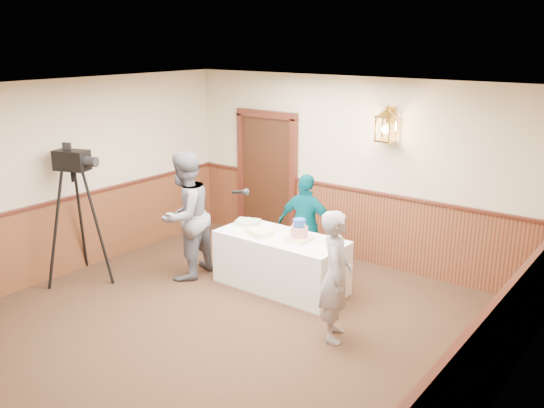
{
  "coord_description": "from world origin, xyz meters",
  "views": [
    {
      "loc": [
        4.17,
        -4.04,
        3.34
      ],
      "look_at": [
        -0.17,
        1.7,
        1.25
      ],
      "focal_mm": 38.0,
      "sensor_mm": 36.0,
      "label": 1
    }
  ],
  "objects": [
    {
      "name": "interviewer",
      "position": [
        -1.48,
        1.4,
        0.92
      ],
      "size": [
        1.57,
        0.97,
        1.83
      ],
      "rotation": [
        0.0,
        0.0,
        -1.45
      ],
      "color": "slate",
      "rests_on": "ground"
    },
    {
      "name": "tiered_cake",
      "position": [
        0.12,
        1.9,
        0.87
      ],
      "size": [
        0.29,
        0.29,
        0.3
      ],
      "rotation": [
        0.0,
        0.0,
        0.01
      ],
      "color": "#F5EFB8",
      "rests_on": "display_table"
    },
    {
      "name": "ground",
      "position": [
        0.0,
        0.0,
        0.0
      ],
      "size": [
        7.0,
        7.0,
        0.0
      ],
      "primitive_type": "plane",
      "color": "#321E13",
      "rests_on": "ground"
    },
    {
      "name": "assistant_p",
      "position": [
        -0.14,
        2.47,
        0.75
      ],
      "size": [
        0.92,
        0.48,
        1.5
      ],
      "primitive_type": "imported",
      "rotation": [
        0.0,
        0.0,
        3.28
      ],
      "color": "#024650",
      "rests_on": "ground"
    },
    {
      "name": "room_shell",
      "position": [
        -0.05,
        0.45,
        1.52
      ],
      "size": [
        6.02,
        7.02,
        2.81
      ],
      "color": "beige",
      "rests_on": "ground"
    },
    {
      "name": "sheet_cake_yellow",
      "position": [
        -0.43,
        1.77,
        0.79
      ],
      "size": [
        0.41,
        0.36,
        0.07
      ],
      "primitive_type": "cube",
      "rotation": [
        0.0,
        0.0,
        -0.34
      ],
      "color": "#E9E78B",
      "rests_on": "display_table"
    },
    {
      "name": "tv_camera_rig",
      "position": [
        -2.6,
        0.41,
        0.84
      ],
      "size": [
        0.73,
        0.69,
        1.88
      ],
      "rotation": [
        0.0,
        0.0,
        0.33
      ],
      "color": "black",
      "rests_on": "ground"
    },
    {
      "name": "sheet_cake_green",
      "position": [
        -0.84,
        1.99,
        0.79
      ],
      "size": [
        0.39,
        0.35,
        0.07
      ],
      "primitive_type": "cube",
      "rotation": [
        0.0,
        0.0,
        0.37
      ],
      "color": "#A0C38A",
      "rests_on": "display_table"
    },
    {
      "name": "display_table",
      "position": [
        -0.17,
        1.9,
        0.38
      ],
      "size": [
        1.8,
        0.8,
        0.75
      ],
      "primitive_type": "cube",
      "color": "white",
      "rests_on": "ground"
    },
    {
      "name": "baker",
      "position": [
        1.14,
        1.16,
        0.77
      ],
      "size": [
        0.59,
        0.67,
        1.53
      ],
      "primitive_type": "imported",
      "rotation": [
        0.0,
        0.0,
        2.07
      ],
      "color": "gray",
      "rests_on": "ground"
    }
  ]
}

